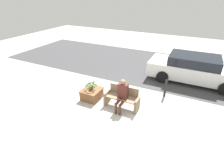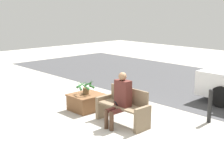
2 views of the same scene
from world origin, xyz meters
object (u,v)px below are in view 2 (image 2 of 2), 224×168
Objects in this scene: person_seated at (120,97)px; planter_box at (86,101)px; bench at (124,107)px; potted_plant at (86,87)px; bollard_post at (210,105)px.

person_seated is 1.51× the size of planter_box.
potted_plant is (-1.44, -0.02, 0.25)m from bench.
person_seated reaches higher than bench.
potted_plant is 3.27m from bollard_post.
bench reaches higher than bollard_post.
person_seated is 1.58m from planter_box.
planter_box is 1.01× the size of bollard_post.
bench is 2.76× the size of potted_plant.
person_seated is 2.22m from bollard_post.
potted_plant is at bearing -150.74° from bollard_post.
bench is 1.46m from potted_plant.
bollard_post is (2.84, 1.59, -0.22)m from potted_plant.
person_seated reaches higher than bollard_post.
planter_box is at bearing -150.78° from bollard_post.
potted_plant is at bearing 174.02° from person_seated.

